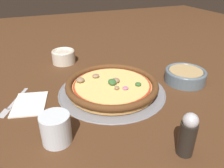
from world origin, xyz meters
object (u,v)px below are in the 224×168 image
Objects in this scene: bowl_far at (64,56)px; fork at (13,104)px; napkin at (30,103)px; bowl_near at (185,75)px; pizza_tray at (112,91)px; pizza at (112,85)px; drinking_cup at (56,129)px; pepper_shaker at (188,134)px.

bowl_far reaches higher than fork.
bowl_near is at bearing -95.90° from napkin.
pizza_tray is 0.34m from bowl_far.
pizza is 3.14× the size of bowl_far.
bowl_near reaches higher than fork.
napkin reaches higher than pizza_tray.
pizza_tray reaches higher than fork.
pizza_tray is 2.37× the size of napkin.
napkin is (-0.30, 0.17, -0.03)m from bowl_far.
bowl_near is at bearing -74.16° from drinking_cup.
drinking_cup is (-0.18, 0.22, 0.01)m from pizza.
bowl_far is 0.51m from drinking_cup.
pizza_tray is at bearing -162.32° from bowl_far.
pizza is 4.16× the size of drinking_cup.
drinking_cup is at bearing -165.15° from napkin.
pizza is (0.00, 0.00, 0.02)m from pizza_tray.
fork is (0.22, 0.10, -0.04)m from drinking_cup.
pizza is 2.12× the size of bowl_near.
drinking_cup reaches higher than pizza_tray.
fork is at bearing 82.10° from pizza.
napkin is 1.41× the size of pepper_shaker.
bowl_near is 1.96× the size of drinking_cup.
bowl_far is 1.32× the size of drinking_cup.
fork is (0.04, 0.32, -0.02)m from pizza.
pepper_shaker is (-0.15, -0.27, 0.02)m from drinking_cup.
napkin is (0.02, 0.27, -0.02)m from pizza.
pepper_shaker is at bearing -166.93° from bowl_far.
pepper_shaker reaches higher than drinking_cup.
pizza_tray is 0.27m from napkin.
pizza is 0.27m from napkin.
bowl_near is 0.96× the size of napkin.
napkin is at bearing 85.10° from pizza_tray.
bowl_near is 0.52m from drinking_cup.
napkin is at bearing 85.13° from pizza.
bowl_near is at bearing -132.80° from bowl_far.
bowl_near reaches higher than pizza_tray.
bowl_far is at bearing 169.01° from fork.
pizza_tray is 0.02m from pizza.
fork is at bearing 141.90° from bowl_far.
bowl_far reaches higher than pizza.
pepper_shaker reaches higher than pizza.
napkin is 0.05m from fork.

